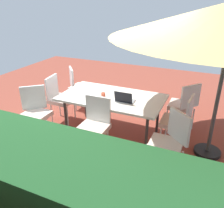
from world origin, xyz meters
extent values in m
cube|color=brown|center=(0.00, 0.00, -0.01)|extent=(10.00, 10.00, 0.02)
cube|color=#1E4C23|center=(0.00, 2.27, 0.58)|extent=(6.30, 0.93, 1.15)
cube|color=silver|center=(0.00, 0.00, 0.75)|extent=(1.89, 1.06, 0.04)
cylinder|color=#333333|center=(-0.80, -0.38, 0.36)|extent=(0.05, 0.05, 0.73)
cylinder|color=#333333|center=(0.80, -0.38, 0.36)|extent=(0.05, 0.05, 0.73)
cylinder|color=#333333|center=(-0.80, 0.38, 0.36)|extent=(0.05, 0.05, 0.73)
cylinder|color=#333333|center=(0.80, 0.38, 0.36)|extent=(0.05, 0.05, 0.73)
cylinder|color=#4C4C4C|center=(-1.76, -0.04, 1.18)|extent=(0.06, 0.06, 2.36)
cylinder|color=black|center=(-1.76, -0.04, 0.03)|extent=(0.44, 0.44, 0.06)
cube|color=beige|center=(-1.18, 0.76, 0.49)|extent=(0.46, 0.46, 0.08)
cube|color=white|center=(-1.32, 0.61, 0.76)|extent=(0.35, 0.32, 0.45)
cylinder|color=white|center=(-0.92, 0.77, 0.23)|extent=(0.03, 0.03, 0.45)
cylinder|color=white|center=(-1.19, 1.02, 0.23)|extent=(0.03, 0.03, 0.45)
cylinder|color=white|center=(-1.16, 0.51, 0.23)|extent=(0.03, 0.03, 0.45)
cylinder|color=white|center=(-1.43, 0.75, 0.23)|extent=(0.03, 0.03, 0.45)
cube|color=beige|center=(1.15, -0.03, 0.49)|extent=(0.46, 0.46, 0.08)
cube|color=white|center=(1.35, 0.00, 0.76)|extent=(0.10, 0.44, 0.45)
cylinder|color=white|center=(0.94, 0.12, 0.23)|extent=(0.03, 0.03, 0.45)
cylinder|color=white|center=(0.99, -0.23, 0.23)|extent=(0.03, 0.03, 0.45)
cylinder|color=white|center=(1.30, 0.17, 0.23)|extent=(0.03, 0.03, 0.45)
cylinder|color=white|center=(1.35, -0.18, 0.23)|extent=(0.03, 0.03, 0.45)
cube|color=beige|center=(-1.18, 0.00, 0.49)|extent=(0.46, 0.46, 0.08)
cube|color=white|center=(-1.38, 0.01, 0.76)|extent=(0.07, 0.44, 0.45)
cylinder|color=white|center=(-1.01, -0.19, 0.23)|extent=(0.03, 0.03, 0.45)
cylinder|color=white|center=(-0.98, 0.17, 0.23)|extent=(0.03, 0.03, 0.45)
cylinder|color=white|center=(-1.37, -0.17, 0.23)|extent=(0.03, 0.03, 0.45)
cylinder|color=white|center=(-1.34, 0.19, 0.23)|extent=(0.03, 0.03, 0.45)
cube|color=beige|center=(-1.16, -0.75, 0.49)|extent=(0.46, 0.46, 0.08)
cube|color=white|center=(-1.32, -0.61, 0.76)|extent=(0.31, 0.36, 0.45)
cylinder|color=white|center=(-1.14, -1.00, 0.23)|extent=(0.03, 0.03, 0.45)
cylinder|color=white|center=(-0.91, -0.72, 0.23)|extent=(0.03, 0.03, 0.45)
cylinder|color=white|center=(-1.42, -0.77, 0.23)|extent=(0.03, 0.03, 0.45)
cylinder|color=white|center=(-1.19, -0.49, 0.23)|extent=(0.03, 0.03, 0.45)
cube|color=beige|center=(0.00, 0.76, 0.49)|extent=(0.46, 0.46, 0.08)
cube|color=white|center=(0.01, 0.55, 0.76)|extent=(0.44, 0.05, 0.45)
cylinder|color=white|center=(0.18, 0.95, 0.23)|extent=(0.03, 0.03, 0.45)
cylinder|color=white|center=(-0.18, 0.94, 0.23)|extent=(0.03, 0.03, 0.45)
cylinder|color=white|center=(0.19, 0.59, 0.23)|extent=(0.03, 0.03, 0.45)
cylinder|color=white|center=(-0.17, 0.58, 0.23)|extent=(0.03, 0.03, 0.45)
cube|color=beige|center=(1.14, -0.80, 0.49)|extent=(0.46, 0.46, 0.08)
cube|color=white|center=(1.30, -0.66, 0.76)|extent=(0.31, 0.36, 0.45)
cylinder|color=white|center=(0.89, -0.78, 0.23)|extent=(0.03, 0.03, 0.45)
cylinder|color=white|center=(1.12, -1.05, 0.23)|extent=(0.03, 0.03, 0.45)
cylinder|color=white|center=(1.16, -0.54, 0.23)|extent=(0.03, 0.03, 0.45)
cylinder|color=white|center=(1.39, -0.82, 0.23)|extent=(0.03, 0.03, 0.45)
cube|color=beige|center=(1.18, 0.76, 0.49)|extent=(0.46, 0.46, 0.08)
cube|color=white|center=(1.31, 0.60, 0.76)|extent=(0.36, 0.31, 0.45)
cylinder|color=white|center=(1.20, 1.02, 0.23)|extent=(0.03, 0.03, 0.45)
cylinder|color=white|center=(0.92, 0.78, 0.23)|extent=(0.03, 0.03, 0.45)
cylinder|color=white|center=(1.43, 0.74, 0.23)|extent=(0.03, 0.03, 0.45)
cylinder|color=white|center=(1.16, 0.51, 0.23)|extent=(0.03, 0.03, 0.45)
cube|color=gray|center=(-0.30, 0.11, 0.78)|extent=(0.32, 0.22, 0.02)
cube|color=black|center=(-0.30, 0.22, 0.88)|extent=(0.32, 0.05, 0.20)
cylinder|color=#CC4C33|center=(0.13, 0.09, 0.81)|extent=(0.08, 0.08, 0.09)
camera|label=1|loc=(-1.63, 3.69, 2.45)|focal=38.01mm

